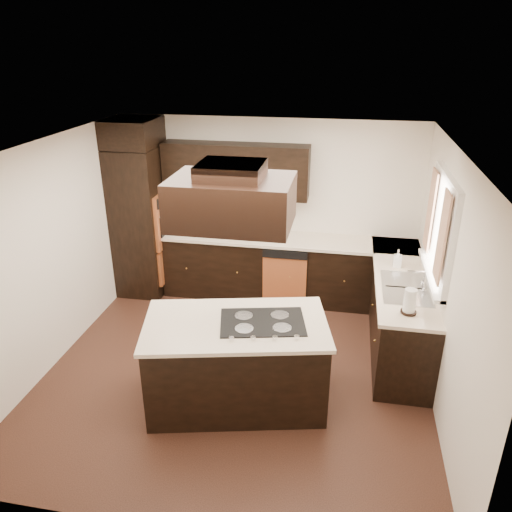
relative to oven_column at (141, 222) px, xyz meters
name	(u,v)px	position (x,y,z in m)	size (l,w,h in m)	color
floor	(238,369)	(1.78, -1.71, -1.07)	(4.20, 4.20, 0.02)	brown
ceiling	(234,148)	(1.78, -1.71, 1.45)	(4.20, 4.20, 0.02)	white
wall_back	(269,207)	(1.78, 0.40, 0.19)	(4.20, 0.02, 2.50)	white
wall_front	(166,403)	(1.78, -3.81, 0.19)	(4.20, 0.02, 2.50)	white
wall_left	(51,254)	(-0.33, -1.71, 0.19)	(0.02, 4.20, 2.50)	white
wall_right	(448,286)	(3.88, -1.71, 0.19)	(0.02, 4.20, 2.50)	white
oven_column	(141,222)	(0.00, 0.00, 0.00)	(0.65, 0.75, 2.12)	black
wall_oven_face	(164,219)	(0.35, 0.00, 0.06)	(0.05, 0.62, 0.78)	#B85C2F
base_cabinets_back	(267,268)	(1.81, 0.09, -0.62)	(2.93, 0.60, 0.88)	black
base_cabinets_right	(399,310)	(3.58, -0.80, -0.62)	(0.60, 2.40, 0.88)	black
countertop_back	(267,239)	(1.81, 0.08, -0.16)	(2.93, 0.63, 0.04)	beige
countertop_right	(402,276)	(3.56, -0.80, -0.16)	(0.63, 2.40, 0.04)	beige
upper_cabinets	(236,170)	(1.34, 0.23, 0.75)	(2.00, 0.34, 0.72)	black
dishwasher_front	(284,282)	(2.10, -0.20, -0.66)	(0.60, 0.05, 0.72)	#B85C2F
window_frame	(441,228)	(3.85, -1.16, 0.59)	(0.06, 1.32, 1.12)	white
window_pane	(444,228)	(3.87, -1.16, 0.59)	(0.00, 1.20, 1.00)	white
curtain_left	(442,237)	(3.79, -1.57, 0.64)	(0.02, 0.34, 0.90)	#FFE3C2
curtain_right	(431,210)	(3.79, -0.74, 0.64)	(0.02, 0.34, 0.90)	#FFE3C2
sink_rim	(406,288)	(3.58, -1.16, -0.14)	(0.52, 0.84, 0.01)	silver
island	(236,364)	(1.88, -2.22, -0.62)	(1.72, 0.94, 0.88)	black
island_top	(236,325)	(1.88, -2.22, -0.16)	(1.79, 1.00, 0.04)	beige
cooktop	(263,322)	(2.14, -2.17, -0.13)	(0.81, 0.54, 0.01)	black
range_hood	(232,202)	(1.88, -2.25, 1.10)	(1.05, 0.72, 0.42)	black
hood_duct	(231,170)	(1.88, -2.25, 1.38)	(0.55, 0.50, 0.13)	black
blender_base	(191,231)	(0.74, 0.00, -0.09)	(0.15, 0.15, 0.10)	silver
blender_pitcher	(191,219)	(0.74, 0.00, 0.09)	(0.13, 0.13, 0.26)	silver
spice_rack	(237,226)	(1.40, -0.01, 0.03)	(0.40, 0.10, 0.34)	black
mixing_bowl	(177,230)	(0.52, 0.03, -0.11)	(0.23, 0.23, 0.06)	white
soap_bottle	(398,258)	(3.51, -0.59, -0.03)	(0.10, 0.10, 0.22)	white
paper_towel	(410,301)	(3.55, -1.72, -0.01)	(0.12, 0.12, 0.27)	white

